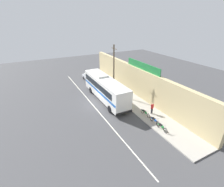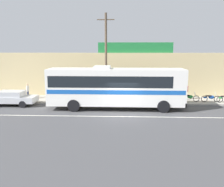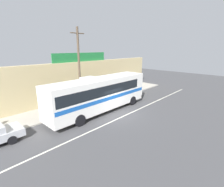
{
  "view_description": "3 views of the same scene",
  "coord_description": "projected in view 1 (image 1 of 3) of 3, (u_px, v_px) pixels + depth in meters",
  "views": [
    {
      "loc": [
        21.51,
        -8.47,
        12.33
      ],
      "look_at": [
        1.56,
        1.84,
        1.93
      ],
      "focal_mm": 26.69,
      "sensor_mm": 36.0,
      "label": 1
    },
    {
      "loc": [
        -0.01,
        -19.43,
        5.27
      ],
      "look_at": [
        -0.99,
        2.67,
        1.2
      ],
      "focal_mm": 39.39,
      "sensor_mm": 36.0,
      "label": 2
    },
    {
      "loc": [
        -11.68,
        -10.23,
        6.45
      ],
      "look_at": [
        0.91,
        1.56,
        1.7
      ],
      "focal_mm": 26.4,
      "sensor_mm": 36.0,
      "label": 3
    }
  ],
  "objects": [
    {
      "name": "storefront_facade",
      "position": [
        137.0,
        81.0,
        28.11
      ],
      "size": [
        30.0,
        0.7,
        4.8
      ],
      "primitive_type": "cube",
      "color": "tan",
      "rests_on": "ground_plane"
    },
    {
      "name": "motorcycle_purple",
      "position": [
        162.0,
        127.0,
        19.55
      ],
      "size": [
        1.83,
        0.56,
        0.94
      ],
      "color": "black",
      "rests_on": "sidewalk_slab"
    },
    {
      "name": "sidewalk_slab",
      "position": [
        125.0,
        96.0,
        28.19
      ],
      "size": [
        30.0,
        3.6,
        0.14
      ],
      "primitive_type": "cube",
      "color": "#A8A399",
      "rests_on": "ground_plane"
    },
    {
      "name": "motorcycle_red",
      "position": [
        155.0,
        120.0,
        20.76
      ],
      "size": [
        1.83,
        0.56,
        0.94
      ],
      "color": "black",
      "rests_on": "sidewalk_slab"
    },
    {
      "name": "pedestrian_near_shop",
      "position": [
        101.0,
        75.0,
        35.66
      ],
      "size": [
        0.3,
        0.48,
        1.58
      ],
      "color": "navy",
      "rests_on": "sidewalk_slab"
    },
    {
      "name": "parked_car",
      "position": [
        89.0,
        77.0,
        35.14
      ],
      "size": [
        4.39,
        1.86,
        1.37
      ],
      "color": "#B7BABF",
      "rests_on": "ground_plane"
    },
    {
      "name": "pedestrian_far_right",
      "position": [
        152.0,
        108.0,
        22.66
      ],
      "size": [
        0.3,
        0.48,
        1.62
      ],
      "color": "black",
      "rests_on": "sidewalk_slab"
    },
    {
      "name": "utility_pole",
      "position": [
        114.0,
        70.0,
        27.08
      ],
      "size": [
        1.6,
        0.22,
        8.33
      ],
      "color": "brown",
      "rests_on": "sidewalk_slab"
    },
    {
      "name": "storefront_billboard",
      "position": [
        143.0,
        66.0,
        25.82
      ],
      "size": [
        8.01,
        0.12,
        1.1
      ],
      "primitive_type": "cube",
      "color": "#1E7538",
      "rests_on": "storefront_facade"
    },
    {
      "name": "road_center_stripe",
      "position": [
        92.0,
        104.0,
        25.72
      ],
      "size": [
        30.0,
        0.14,
        0.01
      ],
      "primitive_type": "cube",
      "color": "silver",
      "rests_on": "ground_plane"
    },
    {
      "name": "intercity_bus",
      "position": [
        105.0,
        88.0,
        26.49
      ],
      "size": [
        11.77,
        2.63,
        3.78
      ],
      "color": "white",
      "rests_on": "ground_plane"
    },
    {
      "name": "ground_plane",
      "position": [
        97.0,
        103.0,
        26.05
      ],
      "size": [
        70.0,
        70.0,
        0.0
      ],
      "primitive_type": "plane",
      "color": "#444447"
    },
    {
      "name": "motorcycle_black",
      "position": [
        145.0,
        113.0,
        22.42
      ],
      "size": [
        1.94,
        0.56,
        0.94
      ],
      "color": "black",
      "rests_on": "sidewalk_slab"
    }
  ]
}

